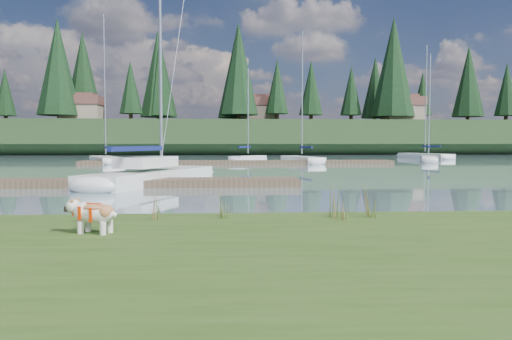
{
  "coord_description": "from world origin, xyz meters",
  "views": [
    {
      "loc": [
        1.03,
        -11.7,
        1.79
      ],
      "look_at": [
        1.7,
        -0.5,
        1.18
      ],
      "focal_mm": 35.0,
      "sensor_mm": 36.0,
      "label": 1
    }
  ],
  "objects": [
    {
      "name": "bank",
      "position": [
        0.0,
        -6.0,
        0.17
      ],
      "size": [
        60.0,
        9.0,
        0.35
      ],
      "primitive_type": "cube",
      "color": "#314A19",
      "rests_on": "ground"
    },
    {
      "name": "conifer_2",
      "position": [
        -25.0,
        68.0,
        13.54
      ],
      "size": [
        6.6,
        6.6,
        16.05
      ],
      "color": "#382619",
      "rests_on": "ridge"
    },
    {
      "name": "conifer_6",
      "position": [
        28.0,
        68.0,
        13.99
      ],
      "size": [
        7.04,
        7.04,
        17.0
      ],
      "color": "#382619",
      "rests_on": "ridge"
    },
    {
      "name": "weed_2",
      "position": [
        3.11,
        -2.24,
        0.66
      ],
      "size": [
        0.17,
        0.14,
        0.75
      ],
      "color": "#475B23",
      "rests_on": "bank"
    },
    {
      "name": "conifer_4",
      "position": [
        3.0,
        66.0,
        13.09
      ],
      "size": [
        6.16,
        6.16,
        15.1
      ],
      "color": "#382619",
      "rests_on": "ridge"
    },
    {
      "name": "weed_5",
      "position": [
        3.79,
        -2.3,
        0.61
      ],
      "size": [
        0.17,
        0.14,
        0.62
      ],
      "color": "#475B23",
      "rests_on": "bank"
    },
    {
      "name": "conifer_3",
      "position": [
        -10.0,
        72.0,
        11.74
      ],
      "size": [
        4.84,
        4.84,
        12.25
      ],
      "color": "#382619",
      "rests_on": "ridge"
    },
    {
      "name": "bulldog",
      "position": [
        -1.09,
        -3.66,
        0.68
      ],
      "size": [
        0.91,
        0.55,
        0.53
      ],
      "rotation": [
        0.0,
        0.0,
        2.82
      ],
      "color": "silver",
      "rests_on": "bank"
    },
    {
      "name": "weed_3",
      "position": [
        -1.68,
        -2.48,
        0.55
      ],
      "size": [
        0.17,
        0.14,
        0.48
      ],
      "color": "#475B23",
      "rests_on": "bank"
    },
    {
      "name": "sailboat_bg_2",
      "position": [
        3.34,
        35.15,
        0.34
      ],
      "size": [
        4.06,
        5.36,
        8.8
      ],
      "rotation": [
        0.0,
        0.0,
        0.99
      ],
      "color": "white",
      "rests_on": "ground"
    },
    {
      "name": "sailboat_bg_3",
      "position": [
        7.6,
        33.03,
        0.32
      ],
      "size": [
        3.26,
        8.17,
        11.78
      ],
      "rotation": [
        0.0,
        0.0,
        1.79
      ],
      "color": "white",
      "rests_on": "ground"
    },
    {
      "name": "dock_near",
      "position": [
        -4.0,
        9.0,
        0.15
      ],
      "size": [
        16.0,
        2.0,
        0.3
      ],
      "primitive_type": "cube",
      "color": "#4C3D2C",
      "rests_on": "ground"
    },
    {
      "name": "ground",
      "position": [
        0.0,
        30.0,
        0.0
      ],
      "size": [
        200.0,
        200.0,
        0.0
      ],
      "primitive_type": "plane",
      "color": "#78939F",
      "rests_on": "ground"
    },
    {
      "name": "house_2",
      "position": [
        30.0,
        69.0,
        7.31
      ],
      "size": [
        6.3,
        5.3,
        4.65
      ],
      "color": "gray",
      "rests_on": "ridge"
    },
    {
      "name": "dock_far",
      "position": [
        2.0,
        30.0,
        0.15
      ],
      "size": [
        26.0,
        2.2,
        0.3
      ],
      "primitive_type": "cube",
      "color": "#4C3D2C",
      "rests_on": "ground"
    },
    {
      "name": "sailboat_bg_5",
      "position": [
        23.51,
        44.75,
        0.32
      ],
      "size": [
        3.97,
        9.3,
        12.93
      ],
      "rotation": [
        0.0,
        0.0,
        1.82
      ],
      "color": "white",
      "rests_on": "ground"
    },
    {
      "name": "conifer_5",
      "position": [
        15.0,
        70.0,
        10.83
      ],
      "size": [
        3.96,
        3.96,
        10.35
      ],
      "color": "#382619",
      "rests_on": "ridge"
    },
    {
      "name": "ridge",
      "position": [
        0.0,
        73.0,
        2.5
      ],
      "size": [
        200.0,
        20.0,
        5.0
      ],
      "primitive_type": "cube",
      "color": "black",
      "rests_on": "ground"
    },
    {
      "name": "house_0",
      "position": [
        -22.0,
        70.0,
        7.31
      ],
      "size": [
        6.3,
        5.3,
        4.65
      ],
      "color": "gray",
      "rests_on": "ridge"
    },
    {
      "name": "mud_lip",
      "position": [
        0.0,
        -1.6,
        0.07
      ],
      "size": [
        60.0,
        0.5,
        0.14
      ],
      "primitive_type": "cube",
      "color": "#33281C",
      "rests_on": "ground"
    },
    {
      "name": "weed_0",
      "position": [
        -0.29,
        -2.31,
        0.59
      ],
      "size": [
        0.17,
        0.14,
        0.58
      ],
      "color": "#475B23",
      "rests_on": "bank"
    },
    {
      "name": "weed_1",
      "position": [
        0.99,
        -2.24,
        0.58
      ],
      "size": [
        0.17,
        0.14,
        0.55
      ],
      "color": "#475B23",
      "rests_on": "bank"
    },
    {
      "name": "sailboat_main",
      "position": [
        -1.98,
        11.42,
        0.42
      ],
      "size": [
        5.48,
        10.1,
        14.35
      ],
      "rotation": [
        0.0,
        0.0,
        1.2
      ],
      "color": "white",
      "rests_on": "ground"
    },
    {
      "name": "conifer_7",
      "position": [
        42.0,
        71.0,
        12.19
      ],
      "size": [
        5.28,
        5.28,
        13.2
      ],
      "color": "#382619",
      "rests_on": "ridge"
    },
    {
      "name": "weed_4",
      "position": [
        3.17,
        -2.57,
        0.52
      ],
      "size": [
        0.17,
        0.14,
        0.41
      ],
      "color": "#475B23",
      "rests_on": "bank"
    },
    {
      "name": "sailboat_bg_1",
      "position": [
        -9.84,
        33.48,
        0.33
      ],
      "size": [
        4.98,
        8.79,
        13.03
      ],
      "rotation": [
        0.0,
        0.0,
        1.97
      ],
      "color": "white",
      "rests_on": "ground"
    },
    {
      "name": "sailboat_bg_4",
      "position": [
        20.03,
        34.18,
        0.33
      ],
      "size": [
        3.55,
        6.81,
        10.11
      ],
      "rotation": [
        0.0,
        0.0,
        1.22
      ],
      "color": "white",
      "rests_on": "ground"
    },
    {
      "name": "house_1",
      "position": [
        6.0,
        71.0,
        7.31
      ],
      "size": [
        6.3,
        5.3,
        4.65
      ],
      "color": "gray",
      "rests_on": "ridge"
    }
  ]
}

